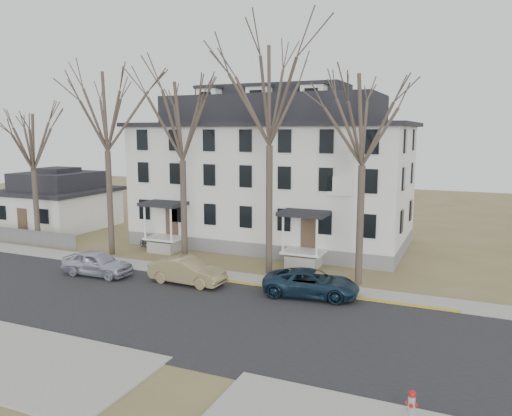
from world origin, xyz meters
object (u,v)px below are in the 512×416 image
at_px(tree_bungalow, 32,138).
at_px(tree_mid_left, 182,116).
at_px(tree_far_left, 106,106).
at_px(bicycle_left, 145,243).
at_px(tree_center, 270,88).
at_px(tree_mid_right, 364,113).
at_px(car_tan, 187,271).
at_px(small_house, 59,203).
at_px(car_navy, 311,284).
at_px(car_silver, 97,264).
at_px(boarding_house, 273,174).
at_px(bicycle_right, 152,242).
at_px(fire_hydrant, 412,403).

bearing_deg(tree_bungalow, tree_mid_left, 0.00).
xyz_separation_m(tree_far_left, bicycle_left, (1.20, 2.28, -9.94)).
relative_size(tree_center, tree_bungalow, 1.36).
distance_m(tree_mid_left, bicycle_left, 10.62).
distance_m(tree_mid_right, car_tan, 13.17).
distance_m(tree_mid_right, bicycle_left, 18.85).
relative_size(small_house, bicycle_left, 5.61).
height_order(car_tan, car_navy, car_tan).
bearing_deg(car_silver, tree_center, -65.25).
xyz_separation_m(tree_bungalow, car_navy, (22.68, -3.19, -7.43)).
height_order(tree_mid_right, car_tan, tree_mid_right).
height_order(tree_far_left, car_silver, tree_far_left).
distance_m(tree_mid_left, car_navy, 13.54).
distance_m(boarding_house, tree_mid_right, 12.51).
bearing_deg(tree_mid_right, car_navy, -119.67).
relative_size(tree_center, tree_mid_right, 1.15).
xyz_separation_m(tree_mid_left, bicycle_right, (-4.48, 2.70, -9.12)).
distance_m(boarding_house, tree_center, 10.39).
xyz_separation_m(bicycle_left, bicycle_right, (0.32, 0.42, 0.07)).
xyz_separation_m(tree_mid_left, car_navy, (9.68, -3.19, -8.91)).
bearing_deg(tree_mid_left, small_house, 159.97).
height_order(tree_bungalow, fire_hydrant, tree_bungalow).
xyz_separation_m(car_silver, bicycle_right, (-1.22, 7.34, -0.27)).
relative_size(small_house, tree_far_left, 0.63).
distance_m(boarding_house, car_silver, 14.99).
height_order(tree_mid_left, car_tan, tree_mid_left).
bearing_deg(car_tan, small_house, 65.01).
distance_m(small_house, tree_far_left, 15.00).
distance_m(tree_center, tree_bungalow, 19.23).
relative_size(tree_mid_left, bicycle_right, 7.97).
distance_m(car_silver, car_navy, 13.03).
height_order(car_silver, car_navy, car_silver).
distance_m(tree_far_left, car_silver, 11.01).
xyz_separation_m(boarding_house, tree_far_left, (-9.00, -8.15, 4.96)).
xyz_separation_m(small_house, fire_hydrant, (32.83, -18.91, -1.82)).
xyz_separation_m(tree_center, car_silver, (-9.26, -4.65, -10.34)).
bearing_deg(car_tan, tree_bungalow, 78.24).
distance_m(tree_bungalow, bicycle_right, 11.76).
bearing_deg(tree_far_left, fire_hydrant, -30.21).
bearing_deg(small_house, tree_mid_right, -12.27).
xyz_separation_m(small_house, tree_mid_right, (28.50, -6.20, 7.35)).
height_order(tree_center, bicycle_left, tree_center).
distance_m(tree_mid_left, car_tan, 10.02).
xyz_separation_m(tree_far_left, car_navy, (15.68, -3.19, -9.65)).
bearing_deg(boarding_house, small_house, -174.41).
height_order(boarding_house, tree_center, tree_center).
height_order(car_silver, car_tan, car_silver).
height_order(tree_center, car_navy, tree_center).
bearing_deg(car_silver, car_navy, -85.47).
relative_size(tree_mid_left, tree_mid_right, 1.00).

